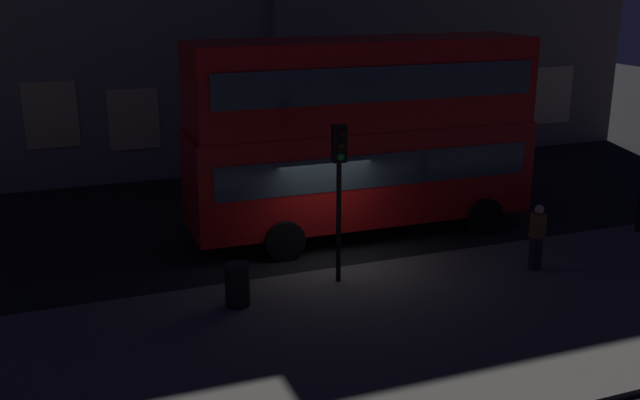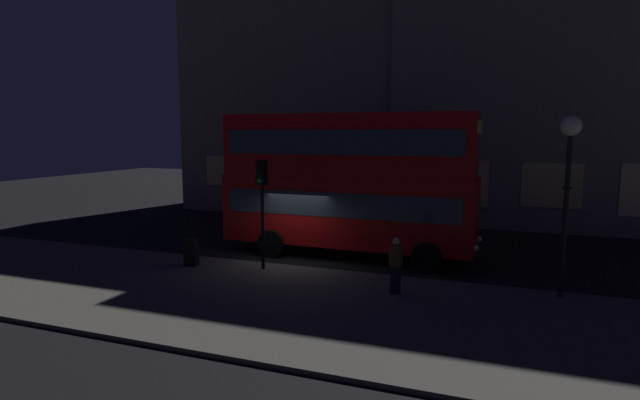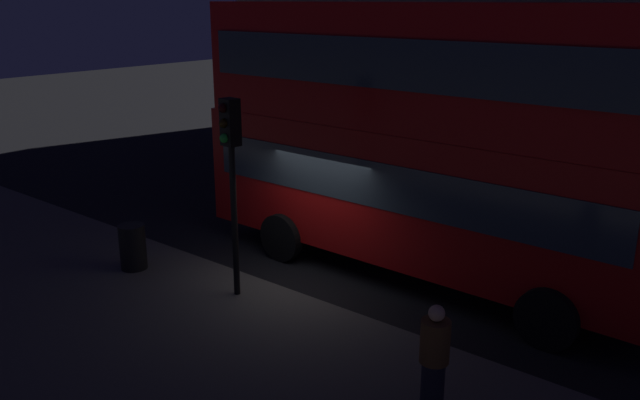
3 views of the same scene
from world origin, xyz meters
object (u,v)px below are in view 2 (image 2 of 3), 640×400
pedestrian (396,265)px  litter_bin (191,252)px  street_lamp (569,158)px  double_decker_bus (347,178)px  traffic_light_near_kerb (262,191)px

pedestrian → litter_bin: size_ratio=1.73×
pedestrian → street_lamp: bearing=47.2°
double_decker_bus → traffic_light_near_kerb: size_ratio=2.62×
double_decker_bus → pedestrian: size_ratio=5.94×
street_lamp → litter_bin: 12.49m
street_lamp → litter_bin: size_ratio=5.34×
litter_bin → traffic_light_near_kerb: bearing=10.2°
traffic_light_near_kerb → street_lamp: (9.37, 0.29, 1.25)m
litter_bin → street_lamp: bearing=3.6°
double_decker_bus → street_lamp: size_ratio=1.92×
double_decker_bus → traffic_light_near_kerb: 3.85m
traffic_light_near_kerb → litter_bin: traffic_light_near_kerb is taller
traffic_light_near_kerb → litter_bin: (-2.60, -0.47, -2.24)m
double_decker_bus → litter_bin: size_ratio=10.25×
traffic_light_near_kerb → litter_bin: 3.46m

